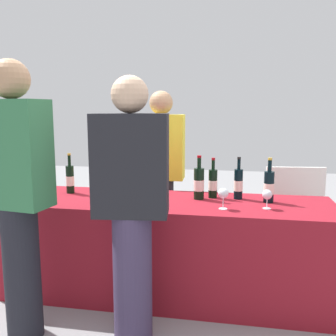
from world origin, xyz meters
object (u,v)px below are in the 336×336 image
(wine_bottle_1, at_px, (109,179))
(wine_bottle_4, at_px, (213,183))
(wine_bottle_2, at_px, (127,180))
(wine_glass_0, at_px, (118,187))
(wine_bottle_6, at_px, (269,186))
(wine_glass_1, at_px, (146,188))
(wine_bottle_5, at_px, (238,184))
(wine_bottle_0, at_px, (70,179))
(wine_glass_2, at_px, (223,194))
(wine_glass_3, at_px, (267,195))
(wine_bottle_3, at_px, (199,183))
(guest_0, at_px, (17,192))
(guest_1, at_px, (131,204))
(menu_board, at_px, (294,214))
(server_pouring, at_px, (161,172))

(wine_bottle_1, bearing_deg, wine_bottle_4, 2.33)
(wine_bottle_2, xyz_separation_m, wine_glass_0, (0.01, -0.24, -0.01))
(wine_bottle_6, relative_size, wine_glass_1, 2.40)
(wine_bottle_5, bearing_deg, wine_bottle_1, -178.40)
(wine_bottle_5, bearing_deg, wine_bottle_0, -178.42)
(wine_bottle_4, distance_m, wine_glass_1, 0.53)
(wine_bottle_5, height_order, wine_glass_0, wine_bottle_5)
(wine_bottle_4, distance_m, wine_glass_2, 0.34)
(wine_bottle_2, height_order, wine_glass_3, wine_bottle_2)
(wine_bottle_4, distance_m, wine_bottle_5, 0.19)
(wine_bottle_3, bearing_deg, guest_0, -141.59)
(wine_glass_2, distance_m, guest_1, 0.69)
(wine_bottle_3, xyz_separation_m, guest_1, (-0.34, -0.70, -0.00))
(wine_glass_1, bearing_deg, wine_glass_0, 179.94)
(wine_bottle_2, height_order, wine_glass_1, wine_bottle_2)
(wine_bottle_1, relative_size, wine_glass_1, 2.39)
(wine_bottle_6, height_order, guest_1, guest_1)
(wine_glass_3, bearing_deg, wine_bottle_2, 164.96)
(wine_bottle_1, relative_size, guest_1, 0.20)
(wine_bottle_0, distance_m, guest_1, 1.02)
(wine_bottle_5, bearing_deg, guest_1, -129.88)
(wine_bottle_3, bearing_deg, menu_board, 42.73)
(menu_board, bearing_deg, wine_glass_1, -149.12)
(wine_glass_0, xyz_separation_m, wine_glass_3, (1.09, -0.05, -0.00))
(menu_board, bearing_deg, wine_bottle_4, -142.31)
(server_pouring, height_order, guest_1, guest_1)
(wine_bottle_5, relative_size, guest_1, 0.20)
(wine_bottle_0, distance_m, wine_bottle_2, 0.47)
(wine_glass_3, height_order, menu_board, menu_board)
(wine_bottle_2, xyz_separation_m, menu_board, (1.43, 0.67, -0.41))
(wine_bottle_2, xyz_separation_m, wine_bottle_6, (1.12, -0.10, 0.01))
(wine_bottle_1, xyz_separation_m, wine_glass_2, (0.92, -0.29, -0.02))
(wine_glass_0, relative_size, wine_glass_2, 0.95)
(wine_glass_1, bearing_deg, wine_bottle_3, 21.72)
(wine_glass_2, height_order, wine_glass_3, wine_glass_2)
(wine_bottle_3, bearing_deg, wine_glass_1, -158.28)
(wine_bottle_1, distance_m, wine_bottle_2, 0.14)
(wine_glass_0, bearing_deg, wine_bottle_2, 91.81)
(wine_bottle_1, height_order, guest_0, guest_0)
(wine_bottle_3, height_order, wine_bottle_5, wine_bottle_3)
(wine_bottle_0, bearing_deg, guest_0, -86.86)
(wine_bottle_5, bearing_deg, wine_glass_0, -166.75)
(wine_bottle_4, height_order, guest_1, guest_1)
(wine_bottle_2, xyz_separation_m, guest_1, (0.26, -0.79, 0.01))
(wine_bottle_6, bearing_deg, wine_bottle_4, 170.06)
(wine_bottle_6, relative_size, guest_1, 0.21)
(wine_bottle_1, xyz_separation_m, menu_board, (1.55, 0.73, -0.42))
(wine_bottle_3, relative_size, server_pouring, 0.21)
(wine_glass_2, bearing_deg, wine_bottle_2, 155.85)
(wine_bottle_4, distance_m, wine_glass_0, 0.73)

